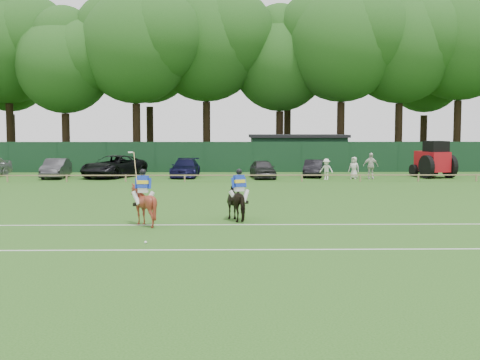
{
  "coord_description": "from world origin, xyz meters",
  "views": [
    {
      "loc": [
        -0.01,
        -25.51,
        3.83
      ],
      "look_at": [
        0.5,
        3.0,
        1.4
      ],
      "focal_mm": 48.0,
      "sensor_mm": 36.0,
      "label": 1
    }
  ],
  "objects_px": {
    "horse_dark": "(239,202)",
    "sedan_navy": "(185,168)",
    "suv_black": "(114,166)",
    "spectator_right": "(354,168)",
    "estate_black": "(314,168)",
    "spectator_mid": "(371,166)",
    "sedan_grey": "(56,168)",
    "utility_shed": "(298,152)",
    "polo_ball": "(146,242)",
    "spectator_left": "(326,169)",
    "hatch_grey": "(263,169)",
    "tractor": "(434,160)",
    "horse_chestnut": "(143,205)"
  },
  "relations": [
    {
      "from": "horse_chestnut",
      "to": "polo_ball",
      "type": "distance_m",
      "value": 3.98
    },
    {
      "from": "spectator_mid",
      "to": "suv_black",
      "type": "bearing_deg",
      "value": 172.77
    },
    {
      "from": "estate_black",
      "to": "tractor",
      "type": "relative_size",
      "value": 1.06
    },
    {
      "from": "horse_dark",
      "to": "spectator_mid",
      "type": "relative_size",
      "value": 0.94
    },
    {
      "from": "horse_chestnut",
      "to": "sedan_grey",
      "type": "distance_m",
      "value": 24.34
    },
    {
      "from": "spectator_mid",
      "to": "polo_ball",
      "type": "xyz_separation_m",
      "value": [
        -12.89,
        -25.06,
        -0.89
      ]
    },
    {
      "from": "spectator_mid",
      "to": "horse_chestnut",
      "type": "bearing_deg",
      "value": -124.1
    },
    {
      "from": "spectator_left",
      "to": "utility_shed",
      "type": "xyz_separation_m",
      "value": [
        -0.91,
        10.42,
        0.79
      ]
    },
    {
      "from": "horse_dark",
      "to": "sedan_grey",
      "type": "distance_m",
      "value": 24.94
    },
    {
      "from": "horse_dark",
      "to": "estate_black",
      "type": "height_order",
      "value": "horse_dark"
    },
    {
      "from": "sedan_grey",
      "to": "spectator_right",
      "type": "distance_m",
      "value": 21.67
    },
    {
      "from": "sedan_grey",
      "to": "polo_ball",
      "type": "relative_size",
      "value": 47.61
    },
    {
      "from": "spectator_mid",
      "to": "tractor",
      "type": "relative_size",
      "value": 0.52
    },
    {
      "from": "sedan_grey",
      "to": "sedan_navy",
      "type": "relative_size",
      "value": 0.91
    },
    {
      "from": "sedan_grey",
      "to": "utility_shed",
      "type": "relative_size",
      "value": 0.51
    },
    {
      "from": "utility_shed",
      "to": "spectator_mid",
      "type": "bearing_deg",
      "value": -66.97
    },
    {
      "from": "horse_dark",
      "to": "polo_ball",
      "type": "bearing_deg",
      "value": 35.0
    },
    {
      "from": "spectator_left",
      "to": "tractor",
      "type": "distance_m",
      "value": 8.38
    },
    {
      "from": "spectator_mid",
      "to": "hatch_grey",
      "type": "bearing_deg",
      "value": 172.58
    },
    {
      "from": "hatch_grey",
      "to": "sedan_grey",
      "type": "bearing_deg",
      "value": 172.9
    },
    {
      "from": "spectator_right",
      "to": "sedan_grey",
      "type": "bearing_deg",
      "value": -152.16
    },
    {
      "from": "polo_ball",
      "to": "tractor",
      "type": "distance_m",
      "value": 31.72
    },
    {
      "from": "sedan_navy",
      "to": "tractor",
      "type": "xyz_separation_m",
      "value": [
        18.32,
        -0.74,
        0.59
      ]
    },
    {
      "from": "sedan_navy",
      "to": "spectator_mid",
      "type": "relative_size",
      "value": 2.51
    },
    {
      "from": "sedan_grey",
      "to": "suv_black",
      "type": "bearing_deg",
      "value": 5.08
    },
    {
      "from": "spectator_left",
      "to": "tractor",
      "type": "bearing_deg",
      "value": 33.82
    },
    {
      "from": "sedan_navy",
      "to": "estate_black",
      "type": "relative_size",
      "value": 1.22
    },
    {
      "from": "sedan_grey",
      "to": "utility_shed",
      "type": "height_order",
      "value": "utility_shed"
    },
    {
      "from": "horse_dark",
      "to": "sedan_navy",
      "type": "xyz_separation_m",
      "value": [
        -3.64,
        21.87,
        -0.07
      ]
    },
    {
      "from": "sedan_navy",
      "to": "suv_black",
      "type": "bearing_deg",
      "value": -176.43
    },
    {
      "from": "horse_dark",
      "to": "tractor",
      "type": "distance_m",
      "value": 25.74
    },
    {
      "from": "tractor",
      "to": "hatch_grey",
      "type": "bearing_deg",
      "value": 167.32
    },
    {
      "from": "spectator_mid",
      "to": "spectator_right",
      "type": "distance_m",
      "value": 1.19
    },
    {
      "from": "horse_dark",
      "to": "spectator_left",
      "type": "relative_size",
      "value": 1.19
    },
    {
      "from": "sedan_navy",
      "to": "polo_ball",
      "type": "xyz_separation_m",
      "value": [
        0.51,
        -26.96,
        -0.64
      ]
    },
    {
      "from": "hatch_grey",
      "to": "tractor",
      "type": "distance_m",
      "value": 12.64
    },
    {
      "from": "sedan_navy",
      "to": "tractor",
      "type": "bearing_deg",
      "value": 0.41
    },
    {
      "from": "sedan_grey",
      "to": "tractor",
      "type": "distance_m",
      "value": 27.74
    },
    {
      "from": "hatch_grey",
      "to": "estate_black",
      "type": "distance_m",
      "value": 4.09
    },
    {
      "from": "sedan_grey",
      "to": "tractor",
      "type": "bearing_deg",
      "value": -2.69
    },
    {
      "from": "spectator_left",
      "to": "sedan_grey",
      "type": "bearing_deg",
      "value": -163.64
    },
    {
      "from": "horse_dark",
      "to": "spectator_mid",
      "type": "distance_m",
      "value": 22.23
    },
    {
      "from": "horse_chestnut",
      "to": "estate_black",
      "type": "distance_m",
      "value": 25.15
    },
    {
      "from": "suv_black",
      "to": "spectator_right",
      "type": "distance_m",
      "value": 17.61
    },
    {
      "from": "sedan_navy",
      "to": "hatch_grey",
      "type": "bearing_deg",
      "value": -8.48
    },
    {
      "from": "suv_black",
      "to": "spectator_right",
      "type": "xyz_separation_m",
      "value": [
        17.52,
        -1.75,
        -0.01
      ]
    },
    {
      "from": "spectator_left",
      "to": "horse_chestnut",
      "type": "bearing_deg",
      "value": -94.54
    },
    {
      "from": "spectator_left",
      "to": "polo_ball",
      "type": "xyz_separation_m",
      "value": [
        -9.62,
        -24.48,
        -0.7
      ]
    },
    {
      "from": "horse_chestnut",
      "to": "spectator_mid",
      "type": "bearing_deg",
      "value": -116.94
    },
    {
      "from": "polo_ball",
      "to": "tractor",
      "type": "height_order",
      "value": "tractor"
    }
  ]
}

